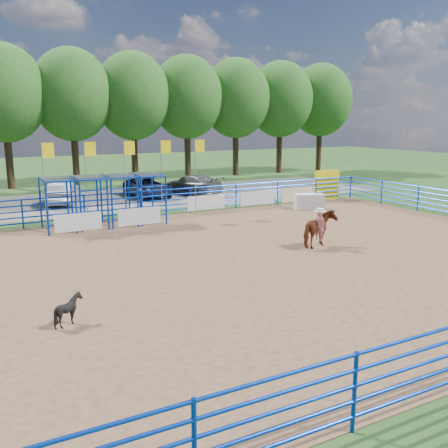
{
  "coord_description": "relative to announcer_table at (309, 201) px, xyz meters",
  "views": [
    {
      "loc": [
        -8.59,
        -15.75,
        5.31
      ],
      "look_at": [
        0.37,
        1.0,
        1.3
      ],
      "focal_mm": 40.0,
      "sensor_mm": 36.0,
      "label": 1
    }
  ],
  "objects": [
    {
      "name": "car_b",
      "position": [
        -12.62,
        8.93,
        0.23
      ],
      "size": [
        2.77,
        4.46,
        1.39
      ],
      "primitive_type": "imported",
      "rotation": [
        0.0,
        0.0,
        2.81
      ],
      "color": "gray",
      "rests_on": "gravel_strip"
    },
    {
      "name": "calf",
      "position": [
        -16.17,
        -10.82,
        -0.04
      ],
      "size": [
        0.87,
        0.81,
        0.82
      ],
      "primitive_type": "imported",
      "rotation": [
        0.0,
        0.0,
        1.36
      ],
      "color": "black",
      "rests_on": "arena_dirt"
    },
    {
      "name": "horse_and_rider",
      "position": [
        -5.25,
        -7.5,
        0.39
      ],
      "size": [
        1.97,
        1.44,
        2.29
      ],
      "color": "maroon",
      "rests_on": "arena_dirt"
    },
    {
      "name": "arena_dirt",
      "position": [
        -9.78,
        -7.82,
        -0.46
      ],
      "size": [
        30.0,
        20.0,
        0.02
      ],
      "primitive_type": "cube",
      "color": "#866143",
      "rests_on": "ground"
    },
    {
      "name": "perimeter_fence",
      "position": [
        -9.78,
        -7.82,
        0.28
      ],
      "size": [
        30.1,
        20.1,
        1.5
      ],
      "color": "#0834B8",
      "rests_on": "ground"
    },
    {
      "name": "car_c",
      "position": [
        -6.92,
        9.05,
        0.22
      ],
      "size": [
        2.28,
        4.92,
        1.36
      ],
      "primitive_type": "imported",
      "rotation": [
        0.0,
        0.0,
        0.0
      ],
      "color": "#141A34",
      "rests_on": "gravel_strip"
    },
    {
      "name": "treeline",
      "position": [
        -9.78,
        18.18,
        7.06
      ],
      "size": [
        56.4,
        6.4,
        11.24
      ],
      "color": "#3F2B19",
      "rests_on": "ground"
    },
    {
      "name": "ground",
      "position": [
        -9.78,
        -7.82,
        -0.47
      ],
      "size": [
        120.0,
        120.0,
        0.0
      ],
      "primitive_type": "plane",
      "color": "#325622",
      "rests_on": "ground"
    },
    {
      "name": "announcer_table",
      "position": [
        0.0,
        0.0,
        0.0
      ],
      "size": [
        1.87,
        1.38,
        0.9
      ],
      "primitive_type": "cube",
      "rotation": [
        0.0,
        0.0,
        -0.39
      ],
      "color": "white",
      "rests_on": "arena_dirt"
    },
    {
      "name": "gravel_strip",
      "position": [
        -9.78,
        9.18,
        -0.47
      ],
      "size": [
        40.0,
        10.0,
        0.01
      ],
      "primitive_type": "cube",
      "color": "slate",
      "rests_on": "ground"
    },
    {
      "name": "car_d",
      "position": [
        -3.62,
        8.81,
        0.25
      ],
      "size": [
        3.37,
        5.25,
        1.42
      ],
      "primitive_type": "imported",
      "rotation": [
        0.0,
        0.0,
        3.45
      ],
      "color": "#5A5A5D",
      "rests_on": "gravel_strip"
    },
    {
      "name": "chute_assembly",
      "position": [
        -11.68,
        1.02,
        0.79
      ],
      "size": [
        19.32,
        2.41,
        4.2
      ],
      "color": "#0834B8",
      "rests_on": "ground"
    }
  ]
}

